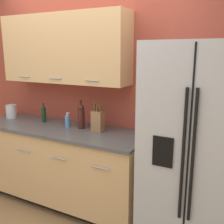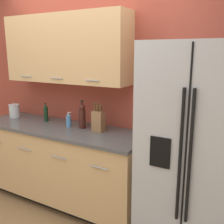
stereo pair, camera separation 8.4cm
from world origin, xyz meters
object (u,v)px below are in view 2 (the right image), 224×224
at_px(wine_bottle, 82,116).
at_px(refrigerator, 195,153).
at_px(steel_canister, 14,111).
at_px(soap_dispenser, 69,121).
at_px(knife_block, 98,120).
at_px(oil_bottle, 46,113).

bearing_deg(wine_bottle, refrigerator, -6.05).
relative_size(wine_bottle, steel_canister, 1.70).
relative_size(soap_dispenser, steel_canister, 0.92).
relative_size(knife_block, wine_bottle, 1.00).
distance_m(knife_block, steel_canister, 1.30).
distance_m(wine_bottle, steel_canister, 1.08).
height_order(oil_bottle, steel_canister, oil_bottle).
distance_m(soap_dispenser, oil_bottle, 0.40).
xyz_separation_m(soap_dispenser, steel_canister, (-0.91, 0.01, 0.02)).
relative_size(refrigerator, soap_dispenser, 10.70).
bearing_deg(steel_canister, oil_bottle, 4.58).
relative_size(wine_bottle, soap_dispenser, 1.84).
bearing_deg(refrigerator, soap_dispenser, 175.92).
height_order(wine_bottle, oil_bottle, wine_bottle).
bearing_deg(oil_bottle, knife_block, -2.79).
relative_size(refrigerator, wine_bottle, 5.81).
bearing_deg(soap_dispenser, oil_bottle, 172.05).
bearing_deg(oil_bottle, soap_dispenser, -7.95).
bearing_deg(knife_block, wine_bottle, 176.12).
bearing_deg(refrigerator, steel_canister, 177.15).
bearing_deg(steel_canister, refrigerator, -2.85).
bearing_deg(soap_dispenser, wine_bottle, 10.77).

